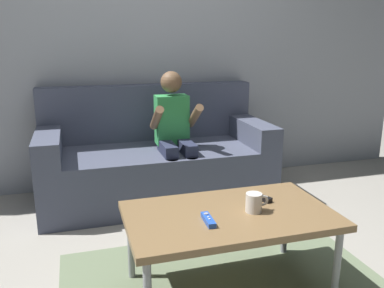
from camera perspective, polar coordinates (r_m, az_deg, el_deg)
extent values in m
cube|color=#999EA8|center=(3.50, -7.12, 14.54)|extent=(5.08, 0.05, 2.50)
cube|color=#474C60|center=(3.24, -4.97, -4.15)|extent=(1.77, 0.80, 0.42)
cube|color=#474C60|center=(3.43, -6.22, 4.53)|extent=(1.77, 0.16, 0.46)
cube|color=#474C60|center=(3.10, -19.65, -0.02)|extent=(0.18, 0.80, 0.18)
cube|color=#474C60|center=(3.39, 8.19, 1.93)|extent=(0.18, 0.80, 0.18)
cylinder|color=#282D47|center=(2.93, -2.72, -6.19)|extent=(0.08, 0.08, 0.42)
cylinder|color=#282D47|center=(2.96, 0.01, -5.91)|extent=(0.08, 0.08, 0.42)
cube|color=#282D47|center=(2.99, -3.49, -0.70)|extent=(0.09, 0.31, 0.09)
cube|color=#282D47|center=(3.02, -0.82, -0.50)|extent=(0.09, 0.31, 0.09)
cube|color=#33934C|center=(3.11, -2.89, 3.46)|extent=(0.25, 0.14, 0.38)
cylinder|color=brown|center=(2.94, -5.01, 3.67)|extent=(0.06, 0.27, 0.22)
cylinder|color=brown|center=(3.01, 0.41, 3.99)|extent=(0.06, 0.27, 0.22)
sphere|color=brown|center=(3.06, -2.95, 8.75)|extent=(0.16, 0.16, 0.16)
cube|color=brown|center=(2.02, 5.33, -10.06)|extent=(1.02, 0.60, 0.04)
cylinder|color=gray|center=(2.13, 19.79, -15.97)|extent=(0.04, 0.04, 0.39)
cylinder|color=gray|center=(2.23, -8.65, -13.83)|extent=(0.04, 0.04, 0.39)
cylinder|color=gray|center=(2.50, 13.03, -10.75)|extent=(0.04, 0.04, 0.39)
cube|color=#6B7A5B|center=(2.22, 5.06, -19.63)|extent=(1.68, 1.18, 0.01)
cube|color=blue|center=(1.90, 2.32, -10.67)|extent=(0.04, 0.14, 0.02)
cylinder|color=#99999E|center=(1.93, 2.00, -9.82)|extent=(0.02, 0.02, 0.00)
cylinder|color=silver|center=(1.90, 2.30, -10.26)|extent=(0.01, 0.01, 0.00)
cylinder|color=silver|center=(1.88, 2.48, -10.52)|extent=(0.01, 0.01, 0.00)
cube|color=black|center=(2.18, 9.57, -7.41)|extent=(0.09, 0.14, 0.02)
cylinder|color=#99999E|center=(2.16, 10.38, -7.34)|extent=(0.02, 0.02, 0.00)
cylinder|color=silver|center=(2.18, 9.66, -7.11)|extent=(0.01, 0.01, 0.00)
cylinder|color=silver|center=(2.19, 9.23, -6.96)|extent=(0.01, 0.01, 0.00)
cylinder|color=silver|center=(2.02, 8.72, -8.19)|extent=(0.08, 0.08, 0.10)
torus|color=silver|center=(2.04, 10.01, -7.88)|extent=(0.06, 0.01, 0.06)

